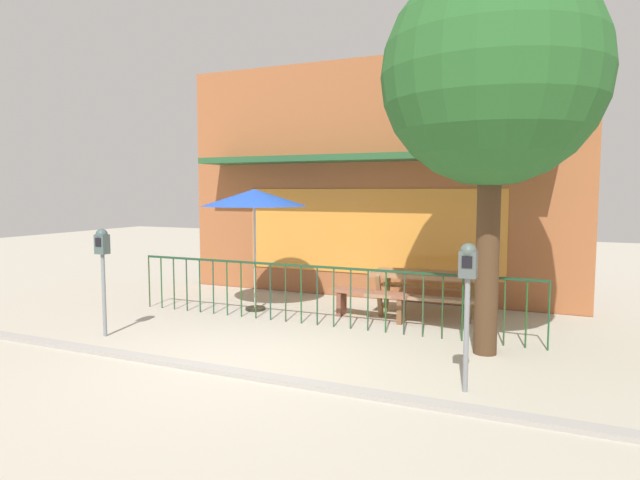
# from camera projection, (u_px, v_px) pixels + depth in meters

# --- Properties ---
(ground) EXTENTS (40.00, 40.00, 0.00)m
(ground) POSITION_uv_depth(u_px,v_px,m) (249.00, 362.00, 6.93)
(ground) COLOR #B0A998
(pub_storefront) EXTENTS (8.19, 1.35, 4.77)m
(pub_storefront) POSITION_uv_depth(u_px,v_px,m) (372.00, 180.00, 11.05)
(pub_storefront) COLOR brown
(pub_storefront) RESTS_ON ground
(patio_fence_front) EXTENTS (6.90, 0.04, 0.97)m
(patio_fence_front) POSITION_uv_depth(u_px,v_px,m) (317.00, 285.00, 8.77)
(patio_fence_front) COLOR #1A3F26
(patio_fence_front) RESTS_ON ground
(picnic_table_left) EXTENTS (1.87, 1.46, 0.79)m
(picnic_table_left) POSITION_uv_depth(u_px,v_px,m) (426.00, 282.00, 9.31)
(picnic_table_left) COLOR #9D6E49
(picnic_table_left) RESTS_ON ground
(patio_umbrella) EXTENTS (1.89, 1.89, 2.19)m
(patio_umbrella) POSITION_uv_depth(u_px,v_px,m) (254.00, 198.00, 9.77)
(patio_umbrella) COLOR black
(patio_umbrella) RESTS_ON ground
(patio_bench) EXTENTS (1.43, 0.49, 0.48)m
(patio_bench) POSITION_uv_depth(u_px,v_px,m) (371.00, 298.00, 9.23)
(patio_bench) COLOR #925840
(patio_bench) RESTS_ON ground
(parking_meter_near) EXTENTS (0.18, 0.17, 1.61)m
(parking_meter_near) POSITION_uv_depth(u_px,v_px,m) (102.00, 253.00, 8.05)
(parking_meter_near) COLOR slate
(parking_meter_near) RESTS_ON ground
(parking_meter_far) EXTENTS (0.18, 0.17, 1.61)m
(parking_meter_far) POSITION_uv_depth(u_px,v_px,m) (468.00, 277.00, 5.80)
(parking_meter_far) COLOR gray
(parking_meter_far) RESTS_ON ground
(street_tree) EXTENTS (2.84, 2.84, 5.06)m
(street_tree) POSITION_uv_depth(u_px,v_px,m) (492.00, 77.00, 6.97)
(street_tree) COLOR #49311D
(street_tree) RESTS_ON ground
(curb_edge) EXTENTS (11.46, 0.20, 0.11)m
(curb_edge) POSITION_uv_depth(u_px,v_px,m) (228.00, 374.00, 6.49)
(curb_edge) COLOR #9C9792
(curb_edge) RESTS_ON ground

